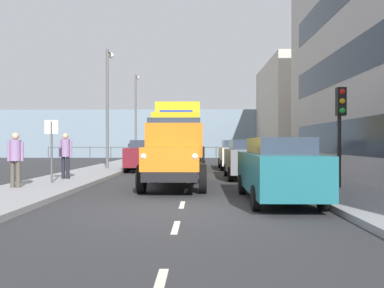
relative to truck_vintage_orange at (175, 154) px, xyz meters
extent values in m
plane|color=#2D2D30|center=(-0.42, -4.90, -1.18)|extent=(80.00, 80.00, 0.00)
cube|color=gray|center=(-5.31, -4.90, -1.10)|extent=(2.79, 36.31, 0.15)
cube|color=gray|center=(4.46, -4.90, -1.10)|extent=(2.79, 36.31, 0.15)
cube|color=silver|center=(-0.42, 8.93, -1.17)|extent=(0.12, 1.10, 0.01)
cube|color=silver|center=(-0.42, 6.06, -1.17)|extent=(0.12, 1.10, 0.01)
cube|color=silver|center=(-0.42, 3.51, -1.17)|extent=(0.12, 1.10, 0.01)
cube|color=silver|center=(-0.42, 0.69, -1.17)|extent=(0.12, 1.10, 0.01)
cube|color=silver|center=(-0.42, -1.93, -1.17)|extent=(0.12, 1.10, 0.01)
cube|color=silver|center=(-0.42, -4.59, -1.17)|extent=(0.12, 1.10, 0.01)
cube|color=silver|center=(-0.42, -7.42, -1.17)|extent=(0.12, 1.10, 0.01)
cube|color=silver|center=(-0.42, -9.69, -1.17)|extent=(0.12, 1.10, 0.01)
cube|color=silver|center=(-0.42, -12.60, -1.17)|extent=(0.12, 1.10, 0.01)
cube|color=silver|center=(-0.42, -14.90, -1.17)|extent=(0.12, 1.10, 0.01)
cube|color=silver|center=(-0.42, -17.82, -1.17)|extent=(0.12, 1.10, 0.01)
cube|color=silver|center=(-0.42, -20.79, -1.17)|extent=(0.12, 1.10, 0.01)
cube|color=beige|center=(-9.72, -20.34, 3.08)|extent=(6.04, 10.94, 8.52)
cube|color=gray|center=(-0.42, -26.05, 1.32)|extent=(80.00, 0.80, 5.00)
cylinder|color=#4C5156|center=(-14.42, -22.45, -0.58)|extent=(0.08, 0.08, 1.20)
cylinder|color=#4C5156|center=(-12.42, -22.45, -0.58)|extent=(0.08, 0.08, 1.20)
cylinder|color=#4C5156|center=(-10.42, -22.45, -0.58)|extent=(0.08, 0.08, 1.20)
cylinder|color=#4C5156|center=(-8.42, -22.45, -0.58)|extent=(0.08, 0.08, 1.20)
cylinder|color=#4C5156|center=(-6.42, -22.45, -0.58)|extent=(0.08, 0.08, 1.20)
cylinder|color=#4C5156|center=(-4.42, -22.45, -0.58)|extent=(0.08, 0.08, 1.20)
cylinder|color=#4C5156|center=(-2.42, -22.45, -0.58)|extent=(0.08, 0.08, 1.20)
cylinder|color=#4C5156|center=(-0.42, -22.45, -0.58)|extent=(0.08, 0.08, 1.20)
cylinder|color=#4C5156|center=(1.58, -22.45, -0.58)|extent=(0.08, 0.08, 1.20)
cylinder|color=#4C5156|center=(3.58, -22.45, -0.58)|extent=(0.08, 0.08, 1.20)
cylinder|color=#4C5156|center=(5.58, -22.45, -0.58)|extent=(0.08, 0.08, 1.20)
cylinder|color=#4C5156|center=(7.58, -22.45, -0.58)|extent=(0.08, 0.08, 1.20)
cylinder|color=#4C5156|center=(9.58, -22.45, -0.58)|extent=(0.08, 0.08, 1.20)
cylinder|color=#4C5156|center=(11.58, -22.45, -0.58)|extent=(0.08, 0.08, 1.20)
cylinder|color=#4C5156|center=(13.58, -22.45, -0.58)|extent=(0.08, 0.08, 1.20)
cube|color=#4C5156|center=(-0.42, -22.45, -0.06)|extent=(28.00, 0.08, 0.08)
cube|color=black|center=(0.00, -0.38, -0.58)|extent=(1.64, 5.60, 0.30)
cube|color=orange|center=(0.00, 1.47, -0.08)|extent=(1.72, 1.90, 0.70)
cube|color=silver|center=(0.00, 2.36, -0.11)|extent=(1.16, 0.08, 0.56)
sphere|color=white|center=(-0.74, 2.36, 0.02)|extent=(0.20, 0.20, 0.20)
sphere|color=white|center=(0.73, 2.36, 0.02)|extent=(0.20, 0.20, 0.20)
cube|color=orange|center=(0.00, -0.04, 0.50)|extent=(1.93, 1.34, 1.15)
cube|color=#2D3847|center=(0.00, -0.04, 0.97)|extent=(1.78, 1.23, 0.56)
cube|color=#2D2319|center=(0.00, -1.72, -0.35)|extent=(2.10, 2.80, 0.16)
cube|color=black|center=(-1.01, -1.72, -0.03)|extent=(0.08, 2.80, 0.56)
cube|color=black|center=(1.01, -1.72, -0.03)|extent=(0.08, 2.80, 0.56)
cylinder|color=black|center=(-0.97, 1.30, -0.73)|extent=(0.24, 0.90, 0.90)
cylinder|color=black|center=(0.97, 1.30, -0.73)|extent=(0.24, 0.90, 0.90)
cylinder|color=black|center=(-0.97, -1.92, -0.73)|extent=(0.24, 0.90, 0.90)
cylinder|color=black|center=(0.97, -1.92, -0.73)|extent=(0.24, 0.90, 0.90)
cube|color=gold|center=(0.37, -6.77, 0.64)|extent=(2.40, 2.21, 2.60)
cube|color=#2D3847|center=(0.37, -6.77, 1.21)|extent=(2.20, 2.04, 0.80)
cube|color=#1933B2|center=(0.37, -6.77, 2.04)|extent=(1.75, 0.20, 0.16)
cube|color=gold|center=(0.37, -10.76, 1.19)|extent=(2.50, 5.95, 3.00)
cube|color=black|center=(0.37, -9.83, -0.48)|extent=(2.00, 8.08, 0.36)
cylinder|color=black|center=(-0.78, -6.85, -0.66)|extent=(0.28, 1.04, 1.04)
cylinder|color=black|center=(1.52, -6.85, -0.66)|extent=(0.28, 1.04, 1.04)
cylinder|color=black|center=(-0.78, -10.46, -0.66)|extent=(0.28, 1.04, 1.04)
cylinder|color=black|center=(1.52, -10.46, -0.66)|extent=(0.28, 1.04, 1.04)
cylinder|color=black|center=(-0.78, -12.59, -0.66)|extent=(0.28, 1.04, 1.04)
cylinder|color=black|center=(1.52, -12.59, -0.66)|extent=(0.28, 1.04, 1.04)
cube|color=#1E6670|center=(-2.96, 2.89, -0.38)|extent=(1.65, 4.58, 1.00)
cube|color=#2D3847|center=(-2.96, 3.09, 0.33)|extent=(1.35, 2.52, 0.42)
cylinder|color=black|center=(-2.18, 1.47, -0.88)|extent=(0.18, 0.60, 0.60)
cylinder|color=black|center=(-3.75, 1.47, -0.88)|extent=(0.18, 0.60, 0.60)
cylinder|color=black|center=(-2.18, 4.31, -0.88)|extent=(0.18, 0.60, 0.60)
cylinder|color=black|center=(-3.75, 4.31, -0.88)|extent=(0.18, 0.60, 0.60)
cube|color=slate|center=(-2.96, -3.52, -0.38)|extent=(1.77, 3.96, 1.00)
cube|color=#2D3847|center=(-2.96, -3.32, 0.33)|extent=(1.45, 2.18, 0.42)
cylinder|color=black|center=(-2.12, -4.75, -0.88)|extent=(0.18, 0.60, 0.60)
cylinder|color=black|center=(-3.80, -4.75, -0.88)|extent=(0.18, 0.60, 0.60)
cylinder|color=black|center=(-2.12, -2.30, -0.88)|extent=(0.18, 0.60, 0.60)
cylinder|color=black|center=(-3.80, -2.30, -0.88)|extent=(0.18, 0.60, 0.60)
cube|color=white|center=(-2.96, -9.27, -0.38)|extent=(1.75, 4.06, 1.00)
cube|color=#2D3847|center=(-2.96, -9.07, 0.33)|extent=(1.43, 2.23, 0.42)
cylinder|color=black|center=(-2.13, -10.52, -0.88)|extent=(0.18, 0.60, 0.60)
cylinder|color=black|center=(-3.79, -10.52, -0.88)|extent=(0.18, 0.60, 0.60)
cylinder|color=black|center=(-2.13, -8.01, -0.88)|extent=(0.18, 0.60, 0.60)
cylinder|color=black|center=(-3.79, -8.01, -0.88)|extent=(0.18, 0.60, 0.60)
cube|color=maroon|center=(2.12, -7.90, -0.38)|extent=(1.86, 4.12, 1.00)
cube|color=#2D3847|center=(2.12, -8.10, 0.33)|extent=(1.53, 2.27, 0.42)
cylinder|color=black|center=(1.23, -6.62, -0.88)|extent=(0.18, 0.60, 0.60)
cylinder|color=black|center=(3.00, -6.62, -0.88)|extent=(0.18, 0.60, 0.60)
cylinder|color=black|center=(1.23, -9.17, -0.88)|extent=(0.18, 0.60, 0.60)
cylinder|color=black|center=(3.00, -9.17, -0.88)|extent=(0.18, 0.60, 0.60)
cylinder|color=#4C473D|center=(4.96, 1.17, -0.60)|extent=(0.14, 0.14, 0.85)
cylinder|color=#4C473D|center=(5.14, 1.17, -0.60)|extent=(0.14, 0.14, 0.85)
cylinder|color=gray|center=(5.05, 1.17, 0.16)|extent=(0.34, 0.34, 0.68)
cylinder|color=gray|center=(4.83, 1.17, 0.13)|extent=(0.09, 0.09, 0.62)
cylinder|color=gray|center=(5.27, 1.17, 0.13)|extent=(0.09, 0.09, 0.62)
sphere|color=tan|center=(5.05, 1.17, 0.62)|extent=(0.23, 0.23, 0.23)
cylinder|color=black|center=(4.38, -1.74, -0.59)|extent=(0.14, 0.14, 0.88)
cylinder|color=black|center=(4.56, -1.74, -0.59)|extent=(0.14, 0.14, 0.88)
cylinder|color=gray|center=(4.47, -1.74, 0.20)|extent=(0.34, 0.34, 0.70)
cylinder|color=gray|center=(4.25, -1.74, 0.17)|extent=(0.09, 0.09, 0.64)
cylinder|color=gray|center=(4.69, -1.74, 0.17)|extent=(0.09, 0.09, 0.64)
sphere|color=tan|center=(4.47, -1.74, 0.67)|extent=(0.24, 0.24, 0.24)
cylinder|color=black|center=(-5.37, 0.89, 0.57)|extent=(0.12, 0.12, 3.20)
cube|color=black|center=(-5.37, 1.03, 1.72)|extent=(0.28, 0.24, 0.90)
sphere|color=red|center=(-5.37, 1.15, 2.02)|extent=(0.18, 0.18, 0.18)
sphere|color=orange|center=(-5.37, 1.15, 1.72)|extent=(0.18, 0.18, 0.18)
sphere|color=green|center=(-5.37, 1.15, 1.42)|extent=(0.18, 0.18, 0.18)
cylinder|color=#59595B|center=(4.28, -7.74, 2.30)|extent=(0.16, 0.16, 6.65)
cylinder|color=#59595B|center=(4.28, -8.19, 5.52)|extent=(0.10, 0.90, 0.10)
sphere|color=silver|center=(4.28, -8.64, 5.47)|extent=(0.32, 0.32, 0.32)
cylinder|color=#59595B|center=(4.29, -17.11, 2.45)|extent=(0.16, 0.16, 6.96)
cylinder|color=#59595B|center=(4.29, -17.56, 5.83)|extent=(0.10, 0.90, 0.10)
sphere|color=silver|center=(4.29, -18.01, 5.78)|extent=(0.32, 0.32, 0.32)
cylinder|color=#4C4C4C|center=(4.45, -0.28, 0.07)|extent=(0.07, 0.07, 2.20)
cube|color=silver|center=(4.45, -0.28, 0.97)|extent=(0.50, 0.04, 0.50)
camera|label=1|loc=(-0.87, 13.11, 0.42)|focal=35.20mm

